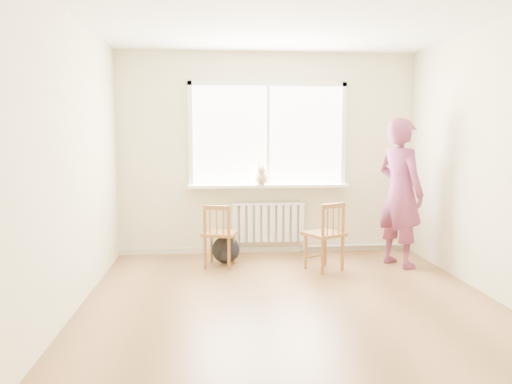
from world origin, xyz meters
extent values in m
plane|color=#98683E|center=(0.00, 0.00, 0.00)|extent=(4.50, 4.50, 0.00)
plane|color=white|center=(0.00, 0.00, 2.70)|extent=(4.50, 4.50, 0.00)
cube|color=beige|center=(0.00, 2.25, 1.35)|extent=(4.00, 0.01, 2.70)
cube|color=white|center=(0.00, 2.23, 1.60)|extent=(2.00, 0.02, 1.30)
cube|color=white|center=(0.00, 2.21, 2.28)|extent=(2.12, 0.05, 0.06)
cube|color=white|center=(-1.03, 2.21, 1.60)|extent=(0.06, 0.05, 1.42)
cube|color=white|center=(1.03, 2.21, 1.60)|extent=(0.06, 0.05, 1.42)
cube|color=white|center=(0.00, 2.21, 1.60)|extent=(0.04, 0.05, 1.30)
cube|color=white|center=(0.00, 2.14, 0.93)|extent=(2.15, 0.22, 0.04)
cube|color=white|center=(0.00, 2.20, 0.43)|extent=(1.00, 0.02, 0.55)
cube|color=white|center=(0.00, 2.15, 0.43)|extent=(1.00, 0.10, 0.51)
cube|color=white|center=(0.00, 2.15, 0.69)|extent=(1.00, 0.12, 0.03)
cylinder|color=silver|center=(1.25, 2.19, 0.08)|extent=(1.40, 0.04, 0.04)
cube|color=beige|center=(0.00, 2.23, 0.04)|extent=(4.00, 0.03, 0.08)
cube|color=olive|center=(-0.66, 1.53, 0.41)|extent=(0.47, 0.45, 0.04)
cylinder|color=olive|center=(-0.48, 1.64, 0.21)|extent=(0.03, 0.03, 0.41)
cylinder|color=olive|center=(-0.76, 1.71, 0.21)|extent=(0.03, 0.03, 0.41)
cylinder|color=olive|center=(-0.56, 1.35, 0.21)|extent=(0.03, 0.03, 0.41)
cylinder|color=olive|center=(-0.84, 1.43, 0.21)|extent=(0.03, 0.03, 0.41)
cylinder|color=olive|center=(-0.56, 1.35, 0.39)|extent=(0.04, 0.04, 0.78)
cylinder|color=olive|center=(-0.84, 1.43, 0.39)|extent=(0.04, 0.04, 0.78)
cube|color=olive|center=(-0.70, 1.39, 0.75)|extent=(0.31, 0.11, 0.05)
cylinder|color=olive|center=(-0.62, 1.37, 0.58)|extent=(0.02, 0.02, 0.31)
cylinder|color=olive|center=(-0.70, 1.39, 0.58)|extent=(0.02, 0.02, 0.31)
cylinder|color=olive|center=(-0.78, 1.41, 0.58)|extent=(0.02, 0.02, 0.31)
cube|color=olive|center=(0.57, 1.27, 0.43)|extent=(0.54, 0.53, 0.04)
cylinder|color=olive|center=(0.64, 1.48, 0.22)|extent=(0.03, 0.03, 0.43)
cylinder|color=olive|center=(0.36, 1.34, 0.22)|extent=(0.03, 0.03, 0.43)
cylinder|color=olive|center=(0.78, 1.21, 0.22)|extent=(0.03, 0.03, 0.43)
cylinder|color=olive|center=(0.51, 1.07, 0.22)|extent=(0.03, 0.03, 0.43)
cylinder|color=olive|center=(0.78, 1.21, 0.41)|extent=(0.04, 0.04, 0.82)
cylinder|color=olive|center=(0.51, 1.07, 0.41)|extent=(0.04, 0.04, 0.82)
cube|color=olive|center=(0.65, 1.14, 0.79)|extent=(0.31, 0.19, 0.05)
cylinder|color=olive|center=(0.72, 1.18, 0.62)|extent=(0.02, 0.02, 0.33)
cylinder|color=olive|center=(0.65, 1.14, 0.62)|extent=(0.02, 0.02, 0.33)
cylinder|color=olive|center=(0.57, 1.10, 0.62)|extent=(0.02, 0.02, 0.33)
imported|color=#C34166|center=(1.53, 1.39, 0.91)|extent=(0.68, 0.78, 1.81)
ellipsoid|color=beige|center=(-0.10, 2.07, 1.05)|extent=(0.21, 0.30, 0.21)
sphere|color=beige|center=(-0.11, 1.94, 1.16)|extent=(0.11, 0.11, 0.11)
cone|color=beige|center=(-0.15, 1.94, 1.21)|extent=(0.04, 0.04, 0.05)
cone|color=beige|center=(-0.08, 1.93, 1.21)|extent=(0.04, 0.04, 0.05)
cylinder|color=beige|center=(-0.09, 2.21, 0.99)|extent=(0.04, 0.19, 0.02)
cylinder|color=beige|center=(-0.14, 1.97, 1.00)|extent=(0.02, 0.02, 0.10)
cylinder|color=beige|center=(-0.08, 1.96, 1.00)|extent=(0.02, 0.02, 0.10)
ellipsoid|color=black|center=(-0.58, 1.68, 0.17)|extent=(0.40, 0.33, 0.35)
camera|label=1|loc=(-0.74, -4.46, 1.59)|focal=35.00mm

